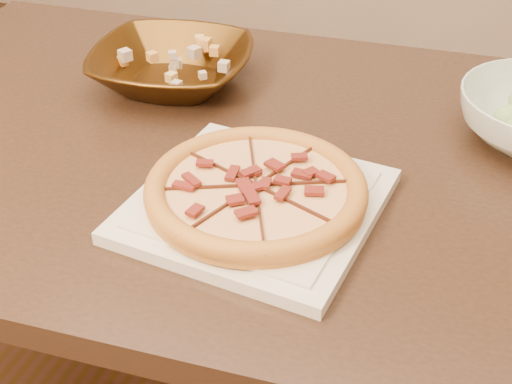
% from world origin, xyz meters
% --- Properties ---
extents(dining_table, '(1.37, 0.93, 0.75)m').
position_xyz_m(dining_table, '(0.13, -0.00, 0.64)').
color(dining_table, '#322016').
rests_on(dining_table, floor).
extents(plate, '(0.33, 0.33, 0.02)m').
position_xyz_m(plate, '(0.21, -0.16, 0.76)').
color(plate, silver).
rests_on(plate, dining_table).
extents(pizza, '(0.29, 0.29, 0.03)m').
position_xyz_m(pizza, '(0.21, -0.16, 0.78)').
color(pizza, '#B56C33').
rests_on(pizza, plate).
extents(bronze_bowl, '(0.30, 0.30, 0.07)m').
position_xyz_m(bronze_bowl, '(-0.05, 0.13, 0.78)').
color(bronze_bowl, '#482D0E').
rests_on(bronze_bowl, dining_table).
extents(mixed_dish, '(0.09, 0.12, 0.03)m').
position_xyz_m(mixed_dish, '(-0.05, 0.13, 0.83)').
color(mixed_dish, tan).
rests_on(mixed_dish, bronze_bowl).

